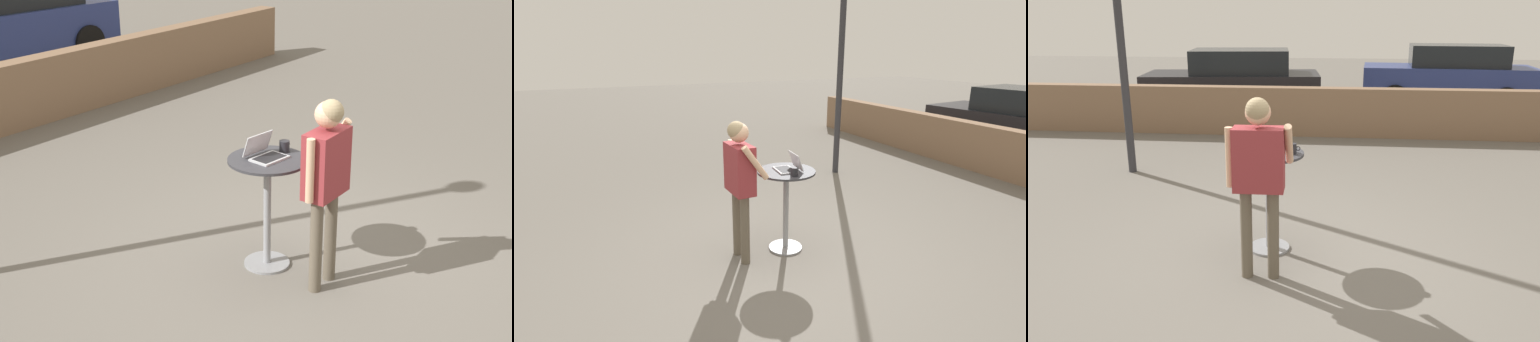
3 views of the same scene
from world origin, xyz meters
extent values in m
plane|color=slate|center=(0.00, 0.00, 0.00)|extent=(50.00, 50.00, 0.00)
cylinder|color=gray|center=(-0.28, 0.23, 0.01)|extent=(0.43, 0.43, 0.03)
cylinder|color=gray|center=(-0.28, 0.23, 0.53)|extent=(0.07, 0.07, 1.01)
cylinder|color=#333338|center=(-0.28, 0.23, 1.05)|extent=(0.72, 0.72, 0.02)
cube|color=#B7BABF|center=(-0.28, 0.21, 1.07)|extent=(0.34, 0.25, 0.02)
cube|color=black|center=(-0.28, 0.21, 1.08)|extent=(0.30, 0.20, 0.00)
cube|color=#B7BABF|center=(-0.27, 0.36, 1.18)|extent=(0.33, 0.11, 0.20)
cube|color=white|center=(-0.27, 0.35, 1.18)|extent=(0.30, 0.10, 0.18)
cylinder|color=#232328|center=(-0.04, 0.22, 1.12)|extent=(0.09, 0.09, 0.11)
torus|color=#232328|center=(0.02, 0.22, 1.12)|extent=(0.05, 0.01, 0.05)
cylinder|color=brown|center=(-0.41, -0.38, 0.44)|extent=(0.11, 0.11, 0.87)
cylinder|color=brown|center=(-0.16, -0.37, 0.44)|extent=(0.11, 0.11, 0.87)
cube|color=maroon|center=(-0.29, -0.37, 1.16)|extent=(0.46, 0.24, 0.58)
sphere|color=#DBAD89|center=(-0.29, -0.37, 1.59)|extent=(0.23, 0.23, 0.23)
sphere|color=#9E8966|center=(-0.29, -0.40, 1.62)|extent=(0.21, 0.21, 0.21)
cylinder|color=#DBAD89|center=(-0.55, -0.38, 1.18)|extent=(0.07, 0.07, 0.55)
cylinder|color=#DBAD89|center=(-0.03, -0.29, 1.29)|extent=(0.08, 0.33, 0.42)
cube|color=black|center=(-2.16, 7.66, 0.66)|extent=(4.40, 2.18, 0.73)
cylinder|color=black|center=(-3.38, 6.70, 0.33)|extent=(0.68, 0.29, 0.66)
cylinder|color=black|center=(-3.56, 8.32, 0.33)|extent=(0.68, 0.29, 0.66)
cylinder|color=#2D2D33|center=(-2.81, 2.74, 2.43)|extent=(0.12, 0.12, 4.86)
camera|label=1|loc=(-5.11, -3.20, 3.31)|focal=50.00mm
camera|label=2|loc=(3.86, -1.96, 2.50)|focal=28.00mm
camera|label=3|loc=(0.37, -4.58, 2.39)|focal=35.00mm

